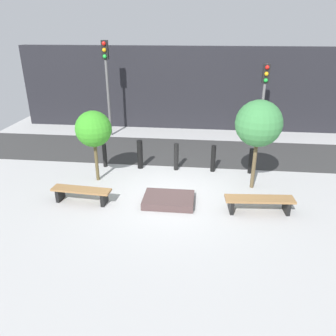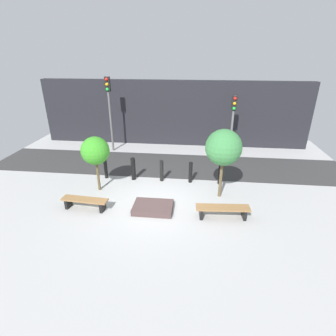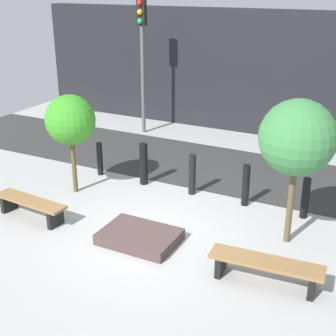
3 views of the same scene
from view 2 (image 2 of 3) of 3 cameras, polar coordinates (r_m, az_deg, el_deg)
The scene contains 15 objects.
ground_plane at distance 10.22m, azimuth -2.94°, elevation -7.98°, with size 18.00×18.00×0.00m, color #A7A7A7.
road_strip at distance 13.65m, azimuth -0.37°, elevation 0.69°, with size 18.00×3.14×0.01m, color #333333.
building_facade at distance 16.43m, azimuth 1.08°, elevation 11.84°, with size 16.20×0.50×3.89m, color black.
bench_left at distance 10.28m, azimuth -17.64°, elevation -6.99°, with size 1.76×0.52×0.42m.
bench_right at distance 9.53m, azimuth 11.83°, elevation -8.88°, with size 1.91×0.58×0.43m.
planter_bed at distance 9.86m, azimuth -3.29°, elevation -8.57°, with size 1.46×1.03×0.21m, color #4A3837.
tree_behind_left_bench at distance 10.93m, azimuth -15.56°, elevation 3.59°, with size 1.14×1.14×2.34m.
tree_behind_right_bench at distance 10.11m, azimuth 12.00°, elevation 4.34°, with size 1.39×1.39×2.80m.
bollard_far_left at distance 12.42m, azimuth -13.39°, elevation -0.30°, with size 0.15×0.15×0.86m, color black.
bollard_left at distance 12.02m, azimuth -7.57°, elevation -0.19°, with size 0.20×0.20×1.05m, color black.
bollard_center at distance 11.80m, azimuth -1.40°, elevation -0.61°, with size 0.17×0.17×0.98m, color black.
bollard_right at distance 11.72m, azimuth 4.92°, elevation -0.95°, with size 0.16×0.16×0.96m, color black.
bollard_far_right at distance 11.78m, azimuth 11.25°, elevation -1.37°, with size 0.16×0.16×0.90m, color black.
traffic_light_west at distance 15.32m, azimuth -12.72°, elevation 13.89°, with size 0.28×0.27×4.19m.
traffic_light_mid_west at distance 14.76m, azimuth 14.00°, elevation 11.15°, with size 0.28×0.27×3.31m.
Camera 2 is at (1.47, -8.54, 5.40)m, focal length 28.00 mm.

